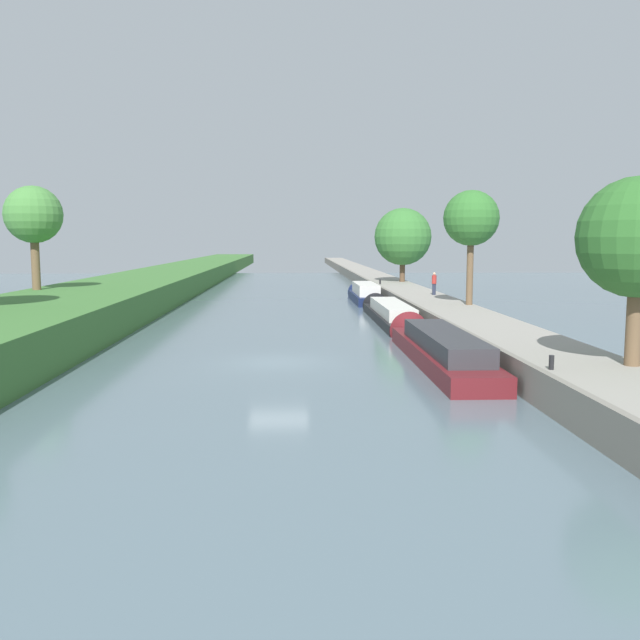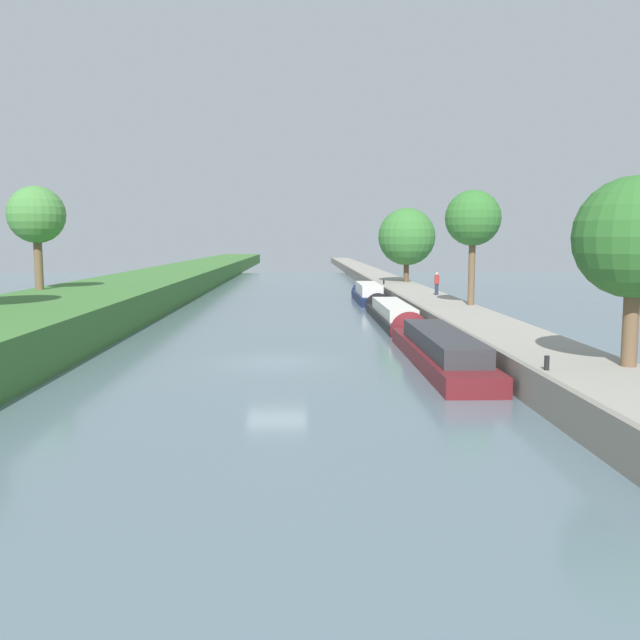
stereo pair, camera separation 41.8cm
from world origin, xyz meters
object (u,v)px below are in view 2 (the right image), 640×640
at_px(narrowboat_black, 390,313).
at_px(mooring_bollard_near, 547,363).
at_px(person_walking, 437,283).
at_px(narrowboat_maroon, 435,347).
at_px(narrowboat_navy, 367,294).
at_px(mooring_bollard_far, 384,282).

bearing_deg(narrowboat_black, mooring_bollard_near, -85.42).
relative_size(narrowboat_black, person_walking, 8.72).
bearing_deg(narrowboat_black, person_walking, 56.02).
distance_m(narrowboat_maroon, mooring_bollard_near, 8.40).
bearing_deg(narrowboat_maroon, mooring_bollard_near, -77.19).
bearing_deg(person_walking, mooring_bollard_near, -94.65).
xyz_separation_m(narrowboat_navy, mooring_bollard_near, (1.96, -36.95, 0.73)).
relative_size(narrowboat_maroon, narrowboat_black, 0.99).
height_order(narrowboat_maroon, person_walking, person_walking).
distance_m(narrowboat_black, mooring_bollard_near, 23.08).
relative_size(narrowboat_navy, mooring_bollard_near, 24.07).
bearing_deg(narrowboat_black, mooring_bollard_far, 84.38).
bearing_deg(narrowboat_navy, narrowboat_black, -89.52).
xyz_separation_m(narrowboat_black, mooring_bollard_near, (1.84, -22.99, 0.85)).
bearing_deg(mooring_bollard_far, narrowboat_navy, -112.46).
bearing_deg(person_walking, mooring_bollard_far, 100.84).
xyz_separation_m(narrowboat_navy, mooring_bollard_far, (1.96, 4.74, 0.73)).
height_order(person_walking, mooring_bollard_far, person_walking).
height_order(narrowboat_black, narrowboat_navy, narrowboat_navy).
distance_m(narrowboat_black, person_walking, 7.70).
height_order(narrowboat_black, mooring_bollard_near, mooring_bollard_near).
height_order(narrowboat_black, mooring_bollard_far, mooring_bollard_far).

